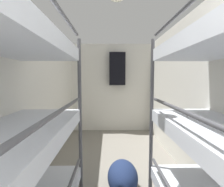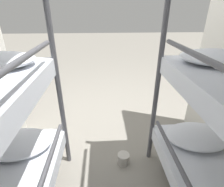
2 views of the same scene
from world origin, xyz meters
The scene contains 6 objects.
wall_left centered at (-1.15, 2.66, 1.23)m, with size 0.06×5.44×2.47m.
wall_right centered at (1.15, 2.66, 1.23)m, with size 0.06×5.44×2.47m.
wall_back centered at (0.00, 5.35, 1.23)m, with size 2.36×0.06×2.47m.
bunk_stack_left_near centered at (-0.77, 1.43, 1.06)m, with size 0.71×1.91×1.99m.
duffel_bag centered at (0.09, 2.54, 0.20)m, with size 0.40×0.59×0.40m.
hanging_coat centered at (0.16, 5.20, 1.77)m, with size 0.44×0.12×0.90m.
Camera 1 is at (-0.09, 0.35, 1.48)m, focal length 28.00 mm.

